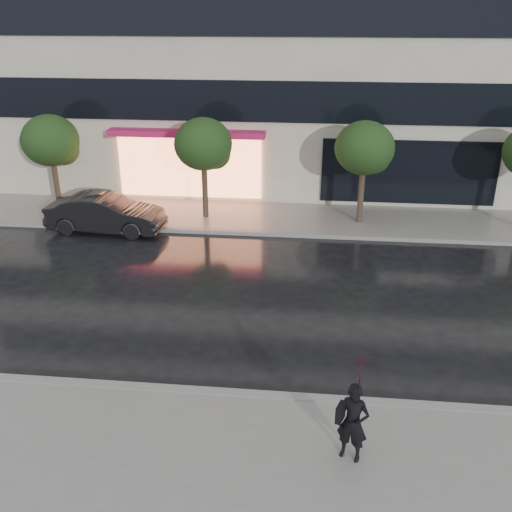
# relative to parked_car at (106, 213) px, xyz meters

# --- Properties ---
(ground) EXTENTS (120.00, 120.00, 0.00)m
(ground) POSITION_rel_parked_car_xyz_m (6.43, -8.30, -0.71)
(ground) COLOR black
(ground) RESTS_ON ground
(sidewalk_near) EXTENTS (60.00, 4.50, 0.12)m
(sidewalk_near) POSITION_rel_parked_car_xyz_m (6.43, -11.55, -0.65)
(sidewalk_near) COLOR slate
(sidewalk_near) RESTS_ON ground
(sidewalk_far) EXTENTS (60.00, 3.50, 0.12)m
(sidewalk_far) POSITION_rel_parked_car_xyz_m (6.43, 1.95, -0.65)
(sidewalk_far) COLOR slate
(sidewalk_far) RESTS_ON ground
(curb_near) EXTENTS (60.00, 0.25, 0.14)m
(curb_near) POSITION_rel_parked_car_xyz_m (6.43, -9.30, -0.64)
(curb_near) COLOR gray
(curb_near) RESTS_ON ground
(curb_far) EXTENTS (60.00, 0.25, 0.14)m
(curb_far) POSITION_rel_parked_car_xyz_m (6.43, 0.20, -0.64)
(curb_far) COLOR gray
(curb_far) RESTS_ON ground
(tree_far_west) EXTENTS (2.20, 2.20, 3.99)m
(tree_far_west) POSITION_rel_parked_car_xyz_m (-2.51, 1.73, 2.21)
(tree_far_west) COLOR #33261C
(tree_far_west) RESTS_ON ground
(tree_mid_west) EXTENTS (2.20, 2.20, 3.99)m
(tree_mid_west) POSITION_rel_parked_car_xyz_m (3.49, 1.73, 2.21)
(tree_mid_west) COLOR #33261C
(tree_mid_west) RESTS_ON ground
(tree_mid_east) EXTENTS (2.20, 2.20, 3.99)m
(tree_mid_east) POSITION_rel_parked_car_xyz_m (9.49, 1.73, 2.21)
(tree_mid_east) COLOR #33261C
(tree_mid_east) RESTS_ON ground
(parked_car) EXTENTS (4.39, 1.76, 1.42)m
(parked_car) POSITION_rel_parked_car_xyz_m (0.00, 0.00, 0.00)
(parked_car) COLOR black
(parked_car) RESTS_ON ground
(pedestrian_with_umbrella) EXTENTS (1.11, 1.12, 2.21)m
(pedestrian_with_umbrella) POSITION_rel_parked_car_xyz_m (8.54, -10.98, 0.85)
(pedestrian_with_umbrella) COLOR black
(pedestrian_with_umbrella) RESTS_ON sidewalk_near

